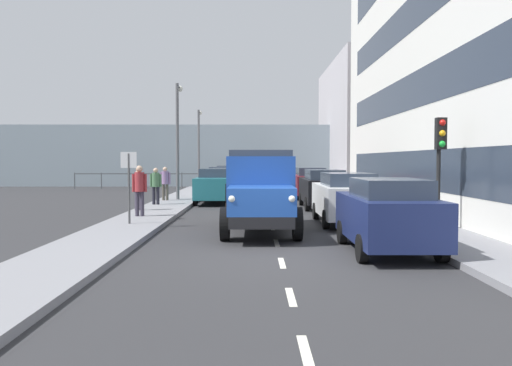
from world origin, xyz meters
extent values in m
plane|color=#2D2D30|center=(0.00, -8.31, 0.00)|extent=(80.00, 80.00, 0.00)
cube|color=gray|center=(-4.48, -8.31, 0.07)|extent=(2.05, 37.89, 0.15)
cube|color=gray|center=(4.48, -8.31, 0.07)|extent=(2.05, 37.89, 0.15)
cube|color=silver|center=(0.00, 5.79, 0.00)|extent=(0.12, 1.10, 0.01)
cube|color=silver|center=(0.00, 3.47, 0.00)|extent=(0.12, 1.10, 0.01)
cube|color=silver|center=(0.00, 0.84, 0.00)|extent=(0.12, 1.10, 0.01)
cube|color=silver|center=(0.00, -1.72, 0.00)|extent=(0.12, 1.10, 0.01)
cube|color=silver|center=(0.00, -4.68, 0.00)|extent=(0.12, 1.10, 0.01)
cube|color=silver|center=(0.00, -7.56, 0.00)|extent=(0.12, 1.10, 0.01)
cube|color=silver|center=(0.00, -9.91, 0.00)|extent=(0.12, 1.10, 0.01)
cube|color=silver|center=(0.00, -12.50, 0.00)|extent=(0.12, 1.10, 0.01)
cube|color=silver|center=(0.00, -15.23, 0.00)|extent=(0.12, 1.10, 0.01)
cube|color=silver|center=(0.00, -17.99, 0.00)|extent=(0.12, 1.10, 0.01)
cube|color=silver|center=(0.00, -20.44, 0.00)|extent=(0.12, 1.10, 0.01)
cube|color=silver|center=(0.00, -22.94, 0.00)|extent=(0.12, 1.10, 0.01)
cube|color=#2D3847|center=(-5.54, -7.10, 1.80)|extent=(0.08, 23.72, 1.40)
cube|color=#2D3847|center=(-5.54, -7.10, 4.80)|extent=(0.08, 23.72, 1.40)
cube|color=#2D3847|center=(-5.54, -7.10, 7.80)|extent=(0.08, 23.72, 1.40)
cube|color=#B7B2B7|center=(-8.74, -29.64, 4.92)|extent=(6.47, 14.98, 9.83)
cube|color=#84939E|center=(0.00, -30.25, 2.50)|extent=(80.00, 0.80, 5.00)
cylinder|color=#4C5156|center=(-14.00, -26.65, 0.60)|extent=(0.08, 0.08, 1.20)
cylinder|color=#4C5156|center=(-12.00, -26.65, 0.60)|extent=(0.08, 0.08, 1.20)
cylinder|color=#4C5156|center=(-10.00, -26.65, 0.60)|extent=(0.08, 0.08, 1.20)
cylinder|color=#4C5156|center=(-8.00, -26.65, 0.60)|extent=(0.08, 0.08, 1.20)
cylinder|color=#4C5156|center=(-6.00, -26.65, 0.60)|extent=(0.08, 0.08, 1.20)
cylinder|color=#4C5156|center=(-4.00, -26.65, 0.60)|extent=(0.08, 0.08, 1.20)
cylinder|color=#4C5156|center=(-2.00, -26.65, 0.60)|extent=(0.08, 0.08, 1.20)
cylinder|color=#4C5156|center=(0.00, -26.65, 0.60)|extent=(0.08, 0.08, 1.20)
cylinder|color=#4C5156|center=(2.00, -26.65, 0.60)|extent=(0.08, 0.08, 1.20)
cylinder|color=#4C5156|center=(4.00, -26.65, 0.60)|extent=(0.08, 0.08, 1.20)
cylinder|color=#4C5156|center=(6.00, -26.65, 0.60)|extent=(0.08, 0.08, 1.20)
cylinder|color=#4C5156|center=(8.00, -26.65, 0.60)|extent=(0.08, 0.08, 1.20)
cylinder|color=#4C5156|center=(10.00, -26.65, 0.60)|extent=(0.08, 0.08, 1.20)
cylinder|color=#4C5156|center=(12.00, -26.65, 0.60)|extent=(0.08, 0.08, 1.20)
cylinder|color=#4C5156|center=(14.00, -26.65, 0.60)|extent=(0.08, 0.08, 1.20)
cube|color=#4C5156|center=(0.00, -26.65, 1.12)|extent=(28.00, 0.08, 0.08)
cube|color=black|center=(0.39, -3.80, 0.60)|extent=(1.64, 5.60, 0.30)
cube|color=#1E479E|center=(0.39, -1.96, 1.10)|extent=(1.72, 1.90, 0.70)
cube|color=silver|center=(0.39, -1.06, 1.07)|extent=(1.16, 0.08, 0.56)
sphere|color=white|center=(-0.34, -1.06, 1.20)|extent=(0.20, 0.20, 0.20)
sphere|color=white|center=(1.13, -1.06, 1.20)|extent=(0.20, 0.20, 0.20)
cube|color=#1E479E|center=(0.39, -3.47, 1.67)|extent=(1.93, 1.34, 1.15)
cube|color=#2D3847|center=(0.39, -3.47, 2.15)|extent=(1.78, 1.23, 0.56)
cube|color=#2D2319|center=(0.39, -5.15, 0.83)|extent=(2.10, 2.80, 0.16)
cube|color=black|center=(-0.62, -5.15, 1.15)|extent=(0.08, 2.80, 0.56)
cube|color=black|center=(1.40, -5.15, 1.15)|extent=(0.08, 2.80, 0.56)
cylinder|color=black|center=(-0.57, -2.12, 0.45)|extent=(0.24, 0.90, 0.90)
cylinder|color=black|center=(1.36, -2.12, 0.45)|extent=(0.24, 0.90, 0.90)
cylinder|color=black|center=(-0.57, -5.34, 0.45)|extent=(0.24, 0.90, 0.90)
cylinder|color=black|center=(1.36, -5.34, 0.45)|extent=(0.24, 0.90, 0.90)
cube|color=navy|center=(-2.51, -0.41, 0.80)|extent=(1.75, 3.93, 1.00)
cube|color=#2D3847|center=(-2.51, -0.21, 1.51)|extent=(1.44, 2.16, 0.42)
cylinder|color=black|center=(-1.68, -1.62, 0.30)|extent=(0.18, 0.60, 0.60)
cylinder|color=black|center=(-3.34, -1.62, 0.30)|extent=(0.18, 0.60, 0.60)
cylinder|color=black|center=(-1.68, 0.81, 0.30)|extent=(0.18, 0.60, 0.60)
cylinder|color=black|center=(-3.34, 0.81, 0.30)|extent=(0.18, 0.60, 0.60)
cube|color=white|center=(-2.51, -5.70, 0.80)|extent=(1.81, 4.32, 1.00)
cube|color=#2D3847|center=(-2.51, -5.50, 1.51)|extent=(1.48, 2.38, 0.42)
cylinder|color=black|center=(-1.65, -7.04, 0.30)|extent=(0.18, 0.60, 0.60)
cylinder|color=black|center=(-3.37, -7.04, 0.30)|extent=(0.18, 0.60, 0.60)
cylinder|color=black|center=(-1.65, -4.36, 0.30)|extent=(0.18, 0.60, 0.60)
cylinder|color=black|center=(-3.37, -4.36, 0.30)|extent=(0.18, 0.60, 0.60)
cube|color=black|center=(-2.51, -11.30, 0.80)|extent=(1.82, 4.45, 1.00)
cube|color=#2D3847|center=(-2.51, -11.10, 1.51)|extent=(1.49, 2.45, 0.42)
cylinder|color=black|center=(-1.64, -12.68, 0.30)|extent=(0.18, 0.60, 0.60)
cylinder|color=black|center=(-3.37, -12.68, 0.30)|extent=(0.18, 0.60, 0.60)
cylinder|color=black|center=(-1.64, -9.92, 0.30)|extent=(0.18, 0.60, 0.60)
cylinder|color=black|center=(-3.37, -9.92, 0.30)|extent=(0.18, 0.60, 0.60)
cube|color=maroon|center=(-2.51, -17.04, 0.80)|extent=(1.74, 4.59, 1.00)
cube|color=#2D3847|center=(-2.51, -16.84, 1.51)|extent=(1.43, 2.53, 0.42)
cylinder|color=black|center=(-1.68, -18.46, 0.30)|extent=(0.18, 0.60, 0.60)
cylinder|color=black|center=(-3.33, -18.46, 0.30)|extent=(0.18, 0.60, 0.60)
cylinder|color=black|center=(-1.68, -15.61, 0.30)|extent=(0.18, 0.60, 0.60)
cylinder|color=black|center=(-3.33, -15.61, 0.30)|extent=(0.18, 0.60, 0.60)
cube|color=#1E6670|center=(2.51, -13.80, 0.80)|extent=(1.76, 4.41, 1.00)
cube|color=#2D3847|center=(2.51, -14.00, 1.51)|extent=(1.44, 2.42, 0.42)
cylinder|color=black|center=(1.67, -12.44, 0.30)|extent=(0.18, 0.60, 0.60)
cylinder|color=black|center=(3.34, -12.44, 0.30)|extent=(0.18, 0.60, 0.60)
cylinder|color=black|center=(1.67, -15.17, 0.30)|extent=(0.18, 0.60, 0.60)
cylinder|color=black|center=(3.34, -15.17, 0.30)|extent=(0.18, 0.60, 0.60)
cube|color=#B7BABF|center=(2.51, -19.67, 0.80)|extent=(1.85, 4.57, 1.00)
cube|color=#2D3847|center=(2.51, -19.87, 1.51)|extent=(1.52, 2.52, 0.42)
cylinder|color=black|center=(1.63, -18.25, 0.30)|extent=(0.18, 0.60, 0.60)
cylinder|color=black|center=(3.39, -18.25, 0.30)|extent=(0.18, 0.60, 0.60)
cylinder|color=black|center=(1.63, -21.09, 0.30)|extent=(0.18, 0.60, 0.60)
cylinder|color=black|center=(3.39, -21.09, 0.30)|extent=(0.18, 0.60, 0.60)
cube|color=slate|center=(2.51, -26.42, 0.80)|extent=(1.89, 4.59, 1.00)
cube|color=#2D3847|center=(2.51, -26.62, 1.51)|extent=(1.55, 2.52, 0.42)
cylinder|color=black|center=(1.61, -25.00, 0.30)|extent=(0.18, 0.60, 0.60)
cylinder|color=black|center=(3.41, -25.00, 0.30)|extent=(0.18, 0.60, 0.60)
cylinder|color=black|center=(1.61, -27.84, 0.30)|extent=(0.18, 0.60, 0.60)
cylinder|color=black|center=(3.41, -27.84, 0.30)|extent=(0.18, 0.60, 0.60)
cylinder|color=#383342|center=(4.57, -6.71, 0.59)|extent=(0.14, 0.14, 0.87)
cylinder|color=#383342|center=(4.75, -6.71, 0.59)|extent=(0.14, 0.14, 0.87)
cylinder|color=maroon|center=(4.66, -6.71, 1.37)|extent=(0.34, 0.34, 0.69)
cylinder|color=maroon|center=(4.44, -6.71, 1.33)|extent=(0.09, 0.09, 0.64)
cylinder|color=maroon|center=(4.88, -6.71, 1.33)|extent=(0.09, 0.09, 0.64)
sphere|color=tan|center=(4.66, -6.71, 1.83)|extent=(0.24, 0.24, 0.24)
cylinder|color=#383342|center=(5.09, -8.86, 0.54)|extent=(0.14, 0.14, 0.79)
cylinder|color=#383342|center=(5.27, -8.86, 0.54)|extent=(0.14, 0.14, 0.79)
cylinder|color=#47724C|center=(5.18, -8.86, 1.25)|extent=(0.34, 0.34, 0.63)
cylinder|color=#47724C|center=(4.96, -8.86, 1.22)|extent=(0.09, 0.09, 0.58)
cylinder|color=#47724C|center=(5.40, -8.86, 1.22)|extent=(0.09, 0.09, 0.58)
sphere|color=tan|center=(5.18, -8.86, 1.67)|extent=(0.21, 0.21, 0.21)
cylinder|color=black|center=(4.92, -11.49, 0.55)|extent=(0.14, 0.14, 0.80)
cylinder|color=black|center=(5.10, -11.49, 0.55)|extent=(0.14, 0.14, 0.80)
cylinder|color=#47724C|center=(5.01, -11.49, 1.26)|extent=(0.34, 0.34, 0.63)
cylinder|color=#47724C|center=(4.79, -11.49, 1.23)|extent=(0.09, 0.09, 0.58)
cylinder|color=#47724C|center=(5.23, -11.49, 1.23)|extent=(0.09, 0.09, 0.58)
sphere|color=tan|center=(5.01, -11.49, 1.68)|extent=(0.22, 0.22, 0.22)
cylinder|color=#4C473D|center=(4.91, -13.88, 0.55)|extent=(0.14, 0.14, 0.80)
cylinder|color=#4C473D|center=(5.09, -13.88, 0.55)|extent=(0.14, 0.14, 0.80)
cylinder|color=gray|center=(5.00, -13.88, 1.27)|extent=(0.34, 0.34, 0.64)
cylinder|color=gray|center=(4.78, -13.88, 1.24)|extent=(0.09, 0.09, 0.58)
cylinder|color=gray|center=(5.22, -13.88, 1.24)|extent=(0.09, 0.09, 0.58)
sphere|color=tan|center=(5.00, -13.88, 1.70)|extent=(0.22, 0.22, 0.22)
cylinder|color=black|center=(-4.73, -3.29, 1.75)|extent=(0.12, 0.12, 3.20)
cube|color=black|center=(-4.73, -3.15, 2.90)|extent=(0.28, 0.24, 0.90)
sphere|color=red|center=(-4.73, -3.03, 3.20)|extent=(0.18, 0.18, 0.18)
sphere|color=orange|center=(-4.73, -3.03, 2.90)|extent=(0.18, 0.18, 0.18)
sphere|color=green|center=(-4.73, -3.03, 2.60)|extent=(0.18, 0.18, 0.18)
cylinder|color=#59595B|center=(4.49, -14.62, 3.09)|extent=(0.16, 0.16, 5.88)
cylinder|color=#59595B|center=(4.49, -15.07, 5.93)|extent=(0.10, 0.90, 0.10)
sphere|color=silver|center=(4.49, -15.52, 5.88)|extent=(0.32, 0.32, 0.32)
cylinder|color=#59595B|center=(4.57, -25.27, 2.94)|extent=(0.16, 0.16, 5.59)
cylinder|color=#59595B|center=(4.57, -25.72, 5.64)|extent=(0.10, 0.90, 0.10)
sphere|color=silver|center=(4.57, -26.17, 5.59)|extent=(0.32, 0.32, 0.32)
cylinder|color=#4C4C4C|center=(4.51, -4.58, 1.25)|extent=(0.07, 0.07, 2.20)
cube|color=silver|center=(4.51, -4.58, 2.15)|extent=(0.50, 0.04, 0.50)
camera|label=1|loc=(0.57, 11.38, 2.15)|focal=35.82mm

